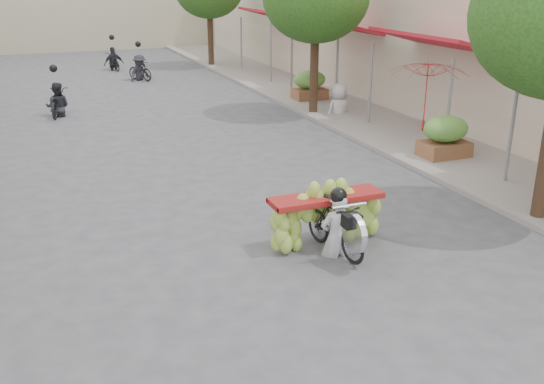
# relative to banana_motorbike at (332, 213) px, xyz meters

# --- Properties ---
(sidewalk_right) EXTENTS (4.00, 60.00, 0.12)m
(sidewalk_right) POSITION_rel_banana_motorbike_xyz_m (5.88, 10.64, -0.62)
(sidewalk_right) COLOR gray
(sidewalk_right) RESTS_ON ground
(shophouse_row_right) EXTENTS (9.77, 40.00, 6.00)m
(shophouse_row_right) POSITION_rel_banana_motorbike_xyz_m (10.87, 9.64, 2.32)
(shophouse_row_right) COLOR beige
(shophouse_row_right) RESTS_ON ground
(produce_crate_mid) EXTENTS (1.20, 0.88, 1.16)m
(produce_crate_mid) POSITION_rel_banana_motorbike_xyz_m (5.08, 3.64, 0.04)
(produce_crate_mid) COLOR brown
(produce_crate_mid) RESTS_ON ground
(produce_crate_far) EXTENTS (1.20, 0.88, 1.16)m
(produce_crate_far) POSITION_rel_banana_motorbike_xyz_m (5.08, 11.64, 0.04)
(produce_crate_far) COLOR brown
(produce_crate_far) RESTS_ON ground
(banana_motorbike) EXTENTS (2.20, 1.83, 2.00)m
(banana_motorbike) POSITION_rel_banana_motorbike_xyz_m (0.00, 0.00, 0.00)
(banana_motorbike) COLOR black
(banana_motorbike) RESTS_ON ground
(market_umbrella) EXTENTS (2.58, 2.58, 1.80)m
(market_umbrella) POSITION_rel_banana_motorbike_xyz_m (4.71, 4.07, 1.82)
(market_umbrella) COLOR #A7161B
(market_umbrella) RESTS_ON ground
(pedestrian) EXTENTS (1.03, 0.69, 1.95)m
(pedestrian) POSITION_rel_banana_motorbike_xyz_m (5.01, 9.20, 0.42)
(pedestrian) COLOR silver
(pedestrian) RESTS_ON ground
(bg_motorbike_a) EXTENTS (0.99, 1.66, 1.95)m
(bg_motorbike_a) POSITION_rel_banana_motorbike_xyz_m (-3.69, 12.67, 0.07)
(bg_motorbike_a) COLOR black
(bg_motorbike_a) RESTS_ON ground
(bg_motorbike_b) EXTENTS (1.19, 1.50, 1.95)m
(bg_motorbike_b) POSITION_rel_banana_motorbike_xyz_m (0.15, 18.79, 0.20)
(bg_motorbike_b) COLOR black
(bg_motorbike_b) RESTS_ON ground
(bg_motorbike_c) EXTENTS (1.04, 1.51, 1.95)m
(bg_motorbike_c) POSITION_rel_banana_motorbike_xyz_m (-0.49, 22.29, 0.15)
(bg_motorbike_c) COLOR black
(bg_motorbike_c) RESTS_ON ground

